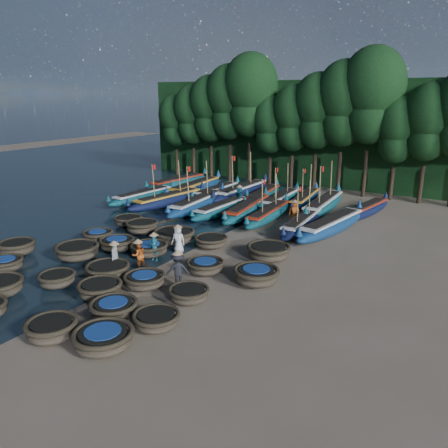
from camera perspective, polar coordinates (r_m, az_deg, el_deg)
The scene contains 60 objects.
ground at distance 24.94m, azimuth -5.25°, elevation -3.93°, with size 120.00×120.00×0.00m, color #7C6B5A.
foliage_wall at distance 44.52m, azimuth 13.46°, elevation 11.40°, with size 40.00×3.00×10.00m, color black.
coracle_3 at distance 17.68m, azimuth -21.59°, elevation -12.62°, with size 2.19×2.19×0.77m.
coracle_4 at distance 16.52m, azimuth -15.48°, elevation -14.21°, with size 2.22×2.22×0.74m.
coracle_5 at distance 24.97m, azimuth -26.69°, elevation -4.70°, with size 2.11×2.11×0.70m.
coracle_6 at distance 22.10m, azimuth -20.97°, elevation -6.72°, with size 1.75×1.75×0.67m.
coracle_7 at distance 20.33m, azimuth -15.90°, elevation -8.17°, with size 2.34×2.34×0.74m.
coracle_8 at distance 18.50m, azimuth -14.20°, elevation -10.64°, with size 2.37×2.37×0.72m.
coracle_9 at distance 17.44m, azimuth -8.83°, elevation -12.22°, with size 2.04×2.04×0.66m.
coracle_10 at distance 27.12m, azimuth -25.45°, elevation -2.77°, with size 2.33×2.33×0.82m.
coracle_11 at distance 25.22m, azimuth -18.62°, elevation -3.35°, with size 2.88×2.88×0.85m.
coracle_12 at distance 22.32m, azimuth -14.94°, elevation -5.85°, with size 2.60×2.60×0.72m.
coracle_13 at distance 20.91m, azimuth -10.34°, elevation -7.19°, with size 1.98×1.98×0.66m.
coracle_14 at distance 19.33m, azimuth -4.64°, elevation -9.07°, with size 1.86×1.86×0.64m.
coracle_15 at distance 27.63m, azimuth -16.16°, elevation -1.52°, with size 2.04×2.04×0.74m.
coracle_16 at distance 26.00m, azimuth -13.79°, elevation -2.48°, with size 2.34×2.34×0.74m.
coracle_17 at distance 24.79m, azimuth -9.74°, elevation -3.21°, with size 2.58×2.58×0.72m.
coracle_18 at distance 22.14m, azimuth -2.47°, elevation -5.49°, with size 2.24×2.24×0.68m.
coracle_19 at distance 20.92m, azimuth 4.23°, elevation -6.66°, with size 2.50×2.50×0.82m.
coracle_20 at distance 30.65m, azimuth -12.43°, elevation 0.45°, with size 2.23×2.23×0.68m.
coracle_21 at distance 28.77m, azimuth -10.65°, elevation -0.32°, with size 2.14×2.14×0.83m.
coracle_22 at distance 26.63m, azimuth -6.52°, elevation -1.54°, with size 2.58×2.58×0.83m.
coracle_23 at distance 25.77m, azimuth -1.69°, elevation -2.25°, with size 2.32×2.32×0.68m.
coracle_24 at distance 24.00m, azimuth 5.86°, elevation -3.58°, with size 2.60×2.60×0.83m.
long_boat_1 at distance 37.25m, azimuth -10.52°, elevation 3.62°, with size 1.87×7.64×1.35m.
long_boat_2 at distance 35.42m, azimuth -7.29°, elevation 3.19°, with size 2.58×8.41×3.60m.
long_boat_3 at distance 33.87m, azimuth -3.40°, elevation 2.71°, with size 2.27×8.74×3.72m.
long_boat_4 at distance 32.65m, azimuth -0.27°, elevation 2.07°, with size 1.59×7.65×1.35m.
long_boat_5 at distance 32.33m, azimuth 3.06°, elevation 2.00°, with size 2.52×8.47×1.50m.
long_boat_6 at distance 31.22m, azimuth 5.81°, elevation 1.31°, with size 1.89×7.71×3.28m.
long_boat_7 at distance 29.36m, azimuth 10.15°, elevation 0.13°, with size 1.88×7.63×3.25m.
long_boat_8 at distance 29.07m, azimuth 13.91°, elevation -0.13°, with size 2.75×8.64×1.54m.
long_boat_9 at distance 42.23m, azimuth -6.05°, elevation 5.42°, with size 2.22×8.54×1.51m.
long_boat_10 at distance 39.53m, azimuth -3.80°, elevation 4.76°, with size 2.20×9.15×1.61m.
long_boat_11 at distance 38.32m, azimuth -0.97°, elevation 4.27°, with size 1.37×7.70×1.36m.
long_boat_12 at distance 38.01m, azimuth 2.31°, elevation 4.31°, with size 1.79×9.14×3.88m.
long_boat_13 at distance 36.67m, azimuth 5.01°, elevation 3.69°, with size 2.40×8.09×1.43m.
long_boat_14 at distance 35.55m, azimuth 7.40°, elevation 3.18°, with size 1.71×7.88×3.35m.
long_boat_15 at distance 36.17m, azimuth 10.56°, elevation 3.22°, with size 2.16×7.51×3.21m.
long_boat_16 at distance 34.15m, azimuth 12.85°, elevation 2.46°, with size 2.07×8.98×3.82m.
long_boat_17 at distance 33.98m, azimuth 18.11°, elevation 1.80°, with size 2.46×7.44×1.32m.
fisherman_0 at distance 24.90m, azimuth -6.00°, elevation -1.89°, with size 0.89×0.70×1.78m.
fisherman_1 at distance 23.92m, azimuth -9.11°, elevation -2.75°, with size 0.57×0.52×1.71m.
fisherman_2 at distance 22.93m, azimuth -11.10°, elevation -3.86°, with size 0.86×0.93×1.73m.
fisherman_3 at distance 20.58m, azimuth -6.03°, elevation -5.85°, with size 1.27×1.18×1.92m.
fisherman_4 at distance 22.92m, azimuth -14.06°, elevation -4.02°, with size 0.78×0.96×1.73m.
fisherman_5 at distance 34.59m, azimuth 2.02°, elevation 3.58°, with size 1.46×1.58×1.97m.
fisherman_6 at distance 31.09m, azimuth 9.19°, elevation 1.73°, with size 0.88×0.74×1.74m.
tree_0 at distance 49.04m, azimuth -6.34°, elevation 13.33°, with size 3.68×3.68×8.68m.
tree_1 at distance 47.62m, azimuth -4.12°, elevation 14.10°, with size 4.09×4.09×9.65m.
tree_2 at distance 46.29m, azimuth -1.75°, elevation 14.90°, with size 4.51×4.51×10.63m.
tree_3 at distance 45.04m, azimuth 0.78°, elevation 15.72°, with size 4.92×4.92×11.60m.
tree_4 at distance 43.88m, azimuth 3.46°, elevation 16.55°, with size 5.34×5.34×12.58m.
tree_5 at distance 42.92m, azimuth 6.16°, elevation 12.87°, with size 3.68×3.68×8.68m.
tree_6 at distance 41.93m, azimuth 9.10°, elevation 13.60°, with size 4.09×4.09×9.65m.
tree_7 at distance 41.05m, azimuth 12.18°, elevation 14.33°, with size 4.51×4.51×10.63m.
tree_8 at distance 40.30m, azimuth 15.42°, elevation 15.04°, with size 4.92×4.92×11.60m.
tree_9 at distance 39.68m, azimuth 18.78°, elevation 15.72°, with size 5.34×5.34×12.58m.
tree_10 at distance 39.29m, azimuth 21.72°, elevation 11.47°, with size 3.68×3.68×8.68m.
tree_11 at distance 38.89m, azimuth 25.21°, elevation 12.04°, with size 4.09×4.09×9.65m.
Camera 1 is at (14.23, -18.52, 8.74)m, focal length 35.00 mm.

